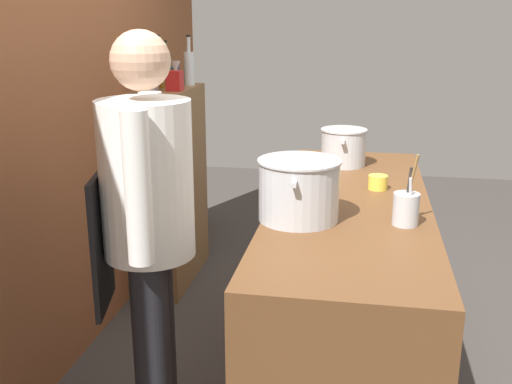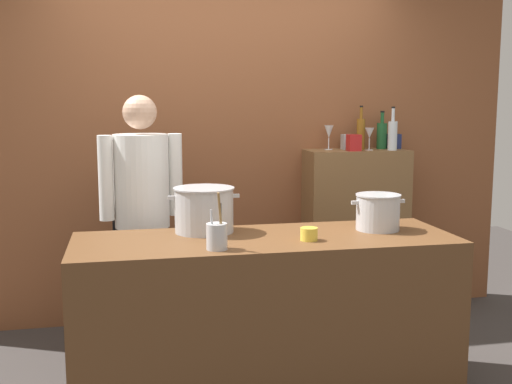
{
  "view_description": "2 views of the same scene",
  "coord_description": "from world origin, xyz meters",
  "px_view_note": "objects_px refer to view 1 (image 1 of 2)",
  "views": [
    {
      "loc": [
        -2.64,
        -0.04,
        1.71
      ],
      "look_at": [
        0.02,
        0.44,
        0.91
      ],
      "focal_mm": 42.39,
      "sensor_mm": 36.0,
      "label": 1
    },
    {
      "loc": [
        -0.72,
        -3.21,
        1.63
      ],
      "look_at": [
        0.03,
        0.41,
        1.09
      ],
      "focal_mm": 44.1,
      "sensor_mm": 36.0,
      "label": 2
    }
  ],
  "objects_px": {
    "wine_bottle_amber": "(159,68)",
    "spice_tin_navy": "(171,75)",
    "stockpot_large": "(299,190)",
    "butter_jar": "(378,182)",
    "chef": "(148,223)",
    "utensil_crock": "(406,208)",
    "wine_bottle_clear": "(189,67)",
    "spice_tin_red": "(175,81)",
    "wine_glass_short": "(175,69)",
    "stockpot_small": "(343,147)",
    "spice_tin_silver": "(151,81)",
    "wine_glass_wide": "(143,71)",
    "wine_bottle_green": "(166,69)"
  },
  "relations": [
    {
      "from": "wine_bottle_amber",
      "to": "spice_tin_navy",
      "type": "distance_m",
      "value": 0.28
    },
    {
      "from": "stockpot_large",
      "to": "butter_jar",
      "type": "xyz_separation_m",
      "value": [
        0.51,
        -0.33,
        -0.09
      ]
    },
    {
      "from": "butter_jar",
      "to": "wine_bottle_amber",
      "type": "distance_m",
      "value": 1.63
    },
    {
      "from": "stockpot_large",
      "to": "butter_jar",
      "type": "distance_m",
      "value": 0.61
    },
    {
      "from": "chef",
      "to": "wine_bottle_amber",
      "type": "bearing_deg",
      "value": -176.25
    },
    {
      "from": "stockpot_large",
      "to": "utensil_crock",
      "type": "distance_m",
      "value": 0.43
    },
    {
      "from": "wine_bottle_clear",
      "to": "spice_tin_red",
      "type": "bearing_deg",
      "value": 178.71
    },
    {
      "from": "wine_glass_short",
      "to": "stockpot_large",
      "type": "bearing_deg",
      "value": -145.23
    },
    {
      "from": "stockpot_small",
      "to": "wine_glass_short",
      "type": "height_order",
      "value": "wine_glass_short"
    },
    {
      "from": "utensil_crock",
      "to": "spice_tin_red",
      "type": "relative_size",
      "value": 2.41
    },
    {
      "from": "stockpot_small",
      "to": "butter_jar",
      "type": "bearing_deg",
      "value": -158.09
    },
    {
      "from": "chef",
      "to": "spice_tin_navy",
      "type": "bearing_deg",
      "value": -178.25
    },
    {
      "from": "utensil_crock",
      "to": "spice_tin_silver",
      "type": "height_order",
      "value": "spice_tin_silver"
    },
    {
      "from": "wine_glass_wide",
      "to": "spice_tin_red",
      "type": "bearing_deg",
      "value": -46.15
    },
    {
      "from": "stockpot_small",
      "to": "wine_bottle_clear",
      "type": "relative_size",
      "value": 0.99
    },
    {
      "from": "wine_bottle_amber",
      "to": "wine_bottle_clear",
      "type": "distance_m",
      "value": 0.24
    },
    {
      "from": "stockpot_large",
      "to": "wine_glass_wide",
      "type": "height_order",
      "value": "wine_glass_wide"
    },
    {
      "from": "wine_bottle_clear",
      "to": "chef",
      "type": "bearing_deg",
      "value": -168.86
    },
    {
      "from": "butter_jar",
      "to": "spice_tin_silver",
      "type": "bearing_deg",
      "value": 63.03
    },
    {
      "from": "wine_glass_wide",
      "to": "wine_bottle_clear",
      "type": "bearing_deg",
      "value": -19.42
    },
    {
      "from": "stockpot_small",
      "to": "stockpot_large",
      "type": "bearing_deg",
      "value": 171.72
    },
    {
      "from": "wine_glass_short",
      "to": "wine_bottle_amber",
      "type": "bearing_deg",
      "value": 108.25
    },
    {
      "from": "wine_glass_wide",
      "to": "wine_bottle_amber",
      "type": "bearing_deg",
      "value": -4.02
    },
    {
      "from": "wine_bottle_amber",
      "to": "wine_glass_short",
      "type": "distance_m",
      "value": 0.1
    },
    {
      "from": "wine_bottle_green",
      "to": "chef",
      "type": "bearing_deg",
      "value": -164.14
    },
    {
      "from": "wine_bottle_amber",
      "to": "wine_glass_short",
      "type": "height_order",
      "value": "wine_bottle_amber"
    },
    {
      "from": "stockpot_small",
      "to": "butter_jar",
      "type": "relative_size",
      "value": 3.43
    },
    {
      "from": "stockpot_large",
      "to": "spice_tin_red",
      "type": "bearing_deg",
      "value": 36.53
    },
    {
      "from": "utensil_crock",
      "to": "spice_tin_red",
      "type": "height_order",
      "value": "spice_tin_red"
    },
    {
      "from": "wine_bottle_amber",
      "to": "spice_tin_red",
      "type": "relative_size",
      "value": 2.72
    },
    {
      "from": "butter_jar",
      "to": "wine_glass_short",
      "type": "height_order",
      "value": "wine_glass_short"
    },
    {
      "from": "stockpot_small",
      "to": "wine_glass_wide",
      "type": "xyz_separation_m",
      "value": [
        0.09,
        1.18,
        0.39
      ]
    },
    {
      "from": "chef",
      "to": "stockpot_small",
      "type": "bearing_deg",
      "value": 139.58
    },
    {
      "from": "utensil_crock",
      "to": "wine_bottle_clear",
      "type": "bearing_deg",
      "value": 41.36
    },
    {
      "from": "wine_bottle_clear",
      "to": "wine_glass_short",
      "type": "relative_size",
      "value": 1.92
    },
    {
      "from": "chef",
      "to": "butter_jar",
      "type": "xyz_separation_m",
      "value": [
        0.84,
        -0.85,
        -0.03
      ]
    },
    {
      "from": "butter_jar",
      "to": "spice_tin_silver",
      "type": "height_order",
      "value": "spice_tin_silver"
    },
    {
      "from": "stockpot_large",
      "to": "wine_bottle_amber",
      "type": "distance_m",
      "value": 1.7
    },
    {
      "from": "stockpot_large",
      "to": "spice_tin_navy",
      "type": "distance_m",
      "value": 1.91
    },
    {
      "from": "chef",
      "to": "butter_jar",
      "type": "distance_m",
      "value": 1.19
    },
    {
      "from": "wine_glass_short",
      "to": "spice_tin_navy",
      "type": "distance_m",
      "value": 0.27
    },
    {
      "from": "stockpot_large",
      "to": "spice_tin_red",
      "type": "distance_m",
      "value": 1.53
    },
    {
      "from": "spice_tin_red",
      "to": "wine_bottle_clear",
      "type": "bearing_deg",
      "value": -1.29
    },
    {
      "from": "wine_bottle_clear",
      "to": "spice_tin_silver",
      "type": "relative_size",
      "value": 2.83
    },
    {
      "from": "stockpot_small",
      "to": "wine_bottle_amber",
      "type": "height_order",
      "value": "wine_bottle_amber"
    },
    {
      "from": "spice_tin_silver",
      "to": "wine_glass_wide",
      "type": "bearing_deg",
      "value": -178.39
    },
    {
      "from": "stockpot_small",
      "to": "wine_glass_short",
      "type": "bearing_deg",
      "value": 70.94
    },
    {
      "from": "utensil_crock",
      "to": "butter_jar",
      "type": "xyz_separation_m",
      "value": [
        0.5,
        0.1,
        -0.04
      ]
    },
    {
      "from": "stockpot_large",
      "to": "spice_tin_navy",
      "type": "height_order",
      "value": "spice_tin_navy"
    },
    {
      "from": "wine_bottle_green",
      "to": "spice_tin_navy",
      "type": "xyz_separation_m",
      "value": [
        0.1,
        -0.01,
        -0.05
      ]
    }
  ]
}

